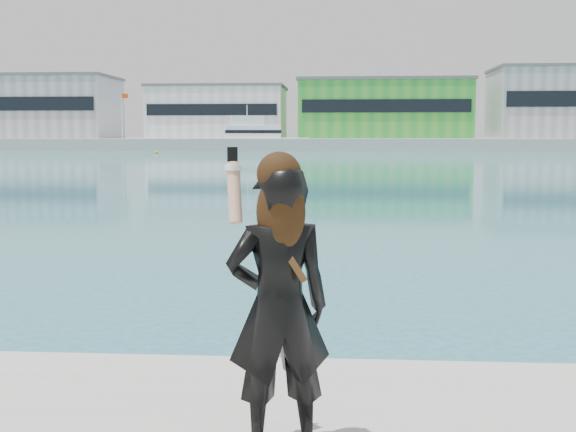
% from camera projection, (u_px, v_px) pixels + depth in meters
% --- Properties ---
extents(far_quay, '(320.00, 40.00, 2.00)m').
position_uv_depth(far_quay, '(338.00, 144.00, 133.34)').
color(far_quay, '#9E9E99').
rests_on(far_quay, ground).
extents(warehouse_grey_left, '(26.52, 16.36, 11.50)m').
position_uv_depth(warehouse_grey_left, '(44.00, 107.00, 134.48)').
color(warehouse_grey_left, gray).
rests_on(warehouse_grey_left, far_quay).
extents(warehouse_white, '(24.48, 15.35, 9.50)m').
position_uv_depth(warehouse_white, '(219.00, 112.00, 132.26)').
color(warehouse_white, silver).
rests_on(warehouse_white, far_quay).
extents(warehouse_green, '(30.60, 16.36, 10.50)m').
position_uv_depth(warehouse_green, '(383.00, 109.00, 130.08)').
color(warehouse_green, green).
rests_on(warehouse_green, far_quay).
extents(warehouse_grey_right, '(25.50, 15.35, 12.50)m').
position_uv_depth(warehouse_grey_right, '(565.00, 103.00, 127.70)').
color(warehouse_grey_right, gray).
rests_on(warehouse_grey_right, far_quay).
extents(flagpole_left, '(1.28, 0.16, 8.00)m').
position_uv_depth(flagpole_left, '(122.00, 112.00, 126.49)').
color(flagpole_left, silver).
rests_on(flagpole_left, far_quay).
extents(flagpole_right, '(1.28, 0.16, 8.00)m').
position_uv_depth(flagpole_right, '(469.00, 112.00, 122.24)').
color(flagpole_right, silver).
rests_on(flagpole_right, far_quay).
extents(motor_yacht, '(16.61, 7.53, 7.49)m').
position_uv_depth(motor_yacht, '(255.00, 138.00, 118.35)').
color(motor_yacht, white).
rests_on(motor_yacht, ground).
extents(buoy_far, '(0.50, 0.50, 0.50)m').
position_uv_depth(buoy_far, '(156.00, 153.00, 100.55)').
color(buoy_far, '#E4AE0C').
rests_on(buoy_far, ground).
extents(woman, '(0.64, 0.50, 1.62)m').
position_uv_depth(woman, '(278.00, 299.00, 3.83)').
color(woman, black).
rests_on(woman, near_quay).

